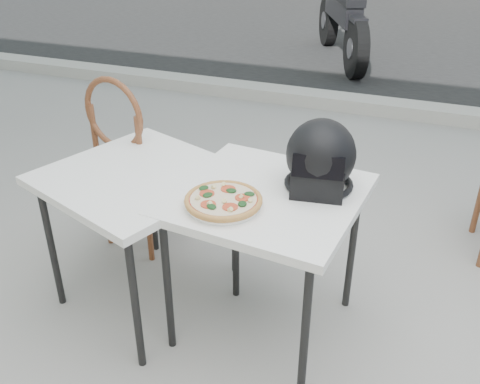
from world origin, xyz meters
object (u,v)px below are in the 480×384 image
(helmet, at_px, (320,159))
(cafe_table_side, at_px, (139,186))
(cafe_table_main, at_px, (266,206))
(plate, at_px, (223,205))
(pizza, at_px, (223,200))
(cafe_chair_side, at_px, (131,155))
(motorcycle, at_px, (342,20))

(helmet, height_order, cafe_table_side, helmet)
(cafe_table_main, distance_m, plate, 0.22)
(plate, xyz_separation_m, helmet, (0.31, 0.29, 0.12))
(pizza, relative_size, cafe_table_side, 0.38)
(plate, bearing_deg, pizza, 85.74)
(cafe_chair_side, xyz_separation_m, motorcycle, (0.25, 4.38, -0.09))
(plate, bearing_deg, cafe_table_side, 163.33)
(cafe_table_side, relative_size, cafe_chair_side, 0.94)
(helmet, xyz_separation_m, cafe_table_side, (-0.78, -0.15, -0.20))
(cafe_chair_side, height_order, motorcycle, motorcycle)
(motorcycle, bearing_deg, cafe_table_side, -113.40)
(helmet, relative_size, motorcycle, 0.17)
(helmet, height_order, cafe_chair_side, cafe_chair_side)
(cafe_table_main, bearing_deg, pizza, -125.75)
(pizza, bearing_deg, cafe_table_side, 163.36)
(helmet, bearing_deg, cafe_chair_side, 157.82)
(plate, height_order, helmet, helmet)
(pizza, height_order, helmet, helmet)
(cafe_table_side, height_order, motorcycle, motorcycle)
(cafe_table_main, height_order, cafe_chair_side, cafe_chair_side)
(helmet, bearing_deg, motorcycle, 91.40)
(cafe_chair_side, bearing_deg, pizza, 155.65)
(helmet, bearing_deg, plate, -145.57)
(helmet, distance_m, cafe_table_side, 0.81)
(cafe_table_main, height_order, plate, plate)
(helmet, relative_size, cafe_chair_side, 0.33)
(cafe_table_side, relative_size, motorcycle, 0.47)
(plate, distance_m, cafe_chair_side, 0.95)
(plate, bearing_deg, helmet, 42.98)
(plate, distance_m, helmet, 0.44)
(helmet, relative_size, cafe_table_side, 0.35)
(plate, height_order, motorcycle, motorcycle)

